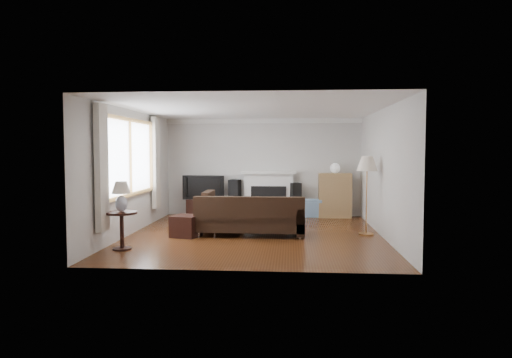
# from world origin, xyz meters

# --- Properties ---
(room) EXTENTS (5.10, 5.60, 2.54)m
(room) POSITION_xyz_m (0.00, 0.00, 1.25)
(room) COLOR #4C2611
(room) RESTS_ON ground
(window) EXTENTS (0.12, 2.74, 1.54)m
(window) POSITION_xyz_m (-2.45, -0.20, 1.55)
(window) COLOR olive
(window) RESTS_ON room
(curtain_near) EXTENTS (0.10, 0.35, 2.10)m
(curtain_near) POSITION_xyz_m (-2.40, -1.72, 1.40)
(curtain_near) COLOR beige
(curtain_near) RESTS_ON room
(curtain_far) EXTENTS (0.10, 0.35, 2.10)m
(curtain_far) POSITION_xyz_m (-2.40, 1.32, 1.40)
(curtain_far) COLOR beige
(curtain_far) RESTS_ON room
(fireplace) EXTENTS (1.40, 0.26, 1.15)m
(fireplace) POSITION_xyz_m (0.15, 2.64, 0.57)
(fireplace) COLOR white
(fireplace) RESTS_ON room
(tv_stand) EXTENTS (0.88, 0.40, 0.44)m
(tv_stand) POSITION_xyz_m (-1.50, 2.50, 0.22)
(tv_stand) COLOR black
(tv_stand) RESTS_ON ground
(television) EXTENTS (1.06, 0.14, 0.61)m
(television) POSITION_xyz_m (-1.50, 2.50, 0.75)
(television) COLOR black
(television) RESTS_ON tv_stand
(speaker_left) EXTENTS (0.32, 0.36, 0.94)m
(speaker_left) POSITION_xyz_m (-0.72, 2.54, 0.47)
(speaker_left) COLOR black
(speaker_left) RESTS_ON ground
(speaker_right) EXTENTS (0.32, 0.35, 0.87)m
(speaker_right) POSITION_xyz_m (0.83, 2.54, 0.43)
(speaker_right) COLOR black
(speaker_right) RESTS_ON ground
(bookshelf) EXTENTS (0.81, 0.39, 1.12)m
(bookshelf) POSITION_xyz_m (1.82, 2.53, 0.56)
(bookshelf) COLOR #977346
(bookshelf) RESTS_ON ground
(globe_lamp) EXTENTS (0.25, 0.25, 0.25)m
(globe_lamp) POSITION_xyz_m (1.82, 2.53, 1.24)
(globe_lamp) COLOR white
(globe_lamp) RESTS_ON bookshelf
(sectional_sofa) EXTENTS (2.32, 1.69, 0.75)m
(sectional_sofa) POSITION_xyz_m (-0.09, -0.05, 0.37)
(sectional_sofa) COLOR black
(sectional_sofa) RESTS_ON ground
(coffee_table) EXTENTS (1.12, 0.72, 0.41)m
(coffee_table) POSITION_xyz_m (0.16, 1.13, 0.20)
(coffee_table) COLOR #9A7349
(coffee_table) RESTS_ON ground
(footstool) EXTENTS (0.61, 0.61, 0.42)m
(footstool) POSITION_xyz_m (-1.33, -0.30, 0.21)
(footstool) COLOR black
(footstool) RESTS_ON ground
(floor_lamp) EXTENTS (0.44, 0.44, 1.57)m
(floor_lamp) POSITION_xyz_m (2.22, 0.17, 0.79)
(floor_lamp) COLOR #B2783E
(floor_lamp) RESTS_ON ground
(side_table) EXTENTS (0.52, 0.52, 0.65)m
(side_table) POSITION_xyz_m (-2.15, -1.53, 0.32)
(side_table) COLOR black
(side_table) RESTS_ON ground
(table_lamp) EXTENTS (0.31, 0.31, 0.51)m
(table_lamp) POSITION_xyz_m (-2.15, -1.53, 0.90)
(table_lamp) COLOR silver
(table_lamp) RESTS_ON side_table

